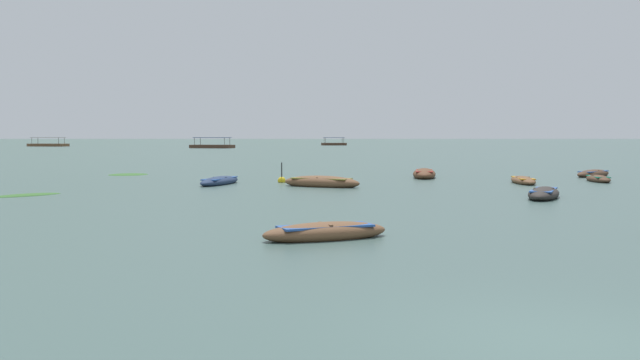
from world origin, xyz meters
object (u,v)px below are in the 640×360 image
rowboat_10 (598,179)px  ferry_1 (334,144)px  rowboat_0 (326,232)px  rowboat_2 (523,181)px  rowboat_5 (544,194)px  rowboat_6 (321,182)px  rowboat_7 (220,181)px  ferry_0 (48,145)px  ferry_2 (212,146)px  rowboat_9 (424,174)px  mooring_buoy (282,180)px  rowboat_1 (593,174)px

rowboat_10 → ferry_1: 167.22m
rowboat_0 → rowboat_2: 21.90m
rowboat_5 → rowboat_10: rowboat_5 is taller
rowboat_6 → rowboat_7: size_ratio=0.95×
ferry_0 → ferry_2: size_ratio=1.07×
rowboat_9 → ferry_1: size_ratio=0.59×
rowboat_6 → rowboat_5: bearing=-35.1°
rowboat_0 → ferry_1: (2.57, 187.67, 0.29)m
rowboat_0 → rowboat_9: 25.10m
rowboat_5 → mooring_buoy: bearing=139.6°
rowboat_1 → ferry_2: 117.46m
rowboat_9 → rowboat_10: (8.79, -3.53, -0.07)m
ferry_0 → mooring_buoy: 159.67m
rowboat_5 → ferry_0: bearing=118.0°
rowboat_6 → rowboat_10: rowboat_6 is taller
rowboat_9 → ferry_2: bearing=105.4°
ferry_1 → mooring_buoy: bearing=-91.7°
rowboat_5 → rowboat_9: (-2.70, 13.57, 0.04)m
rowboat_0 → rowboat_5: bearing=51.9°
ferry_0 → ferry_2: 55.10m
ferry_0 → ferry_1: 78.85m
rowboat_1 → rowboat_5: size_ratio=0.88×
rowboat_10 → rowboat_1: bearing=71.6°
rowboat_5 → rowboat_6: size_ratio=0.93×
ferry_2 → rowboat_0: bearing=-79.6°
rowboat_7 → rowboat_6: bearing=-17.5°
rowboat_2 → ferry_2: bearing=106.8°
rowboat_5 → ferry_2: 129.18m
ferry_1 → rowboat_0: bearing=-90.8°
rowboat_10 → rowboat_6: bearing=-165.2°
rowboat_9 → ferry_2: 115.38m
rowboat_0 → rowboat_5: 13.79m
rowboat_6 → rowboat_9: size_ratio=0.93×
rowboat_2 → ferry_0: size_ratio=0.35×
rowboat_1 → rowboat_10: size_ratio=1.06×
rowboat_2 → ferry_0: (-82.64, 144.07, 0.30)m
rowboat_10 → rowboat_2: bearing=-161.5°
rowboat_1 → rowboat_9: size_ratio=0.76×
rowboat_2 → mooring_buoy: (-12.45, 0.65, -0.04)m
rowboat_1 → mooring_buoy: 19.27m
rowboat_0 → ferry_2: (-24.92, 135.63, 0.29)m
rowboat_2 → rowboat_5: size_ratio=0.97×
rowboat_2 → ferry_1: 168.45m
rowboat_6 → rowboat_7: bearing=162.5°
rowboat_0 → ferry_0: (-72.47, 163.47, 0.29)m
rowboat_5 → rowboat_10: 11.73m
ferry_2 → mooring_buoy: ferry_2 is taller
rowboat_0 → rowboat_1: bearing=57.7°
ferry_2 → rowboat_6: bearing=-78.2°
rowboat_5 → ferry_2: (-33.44, 124.78, 0.28)m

